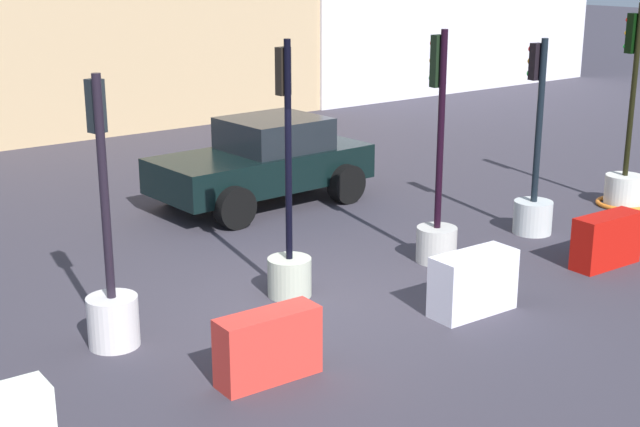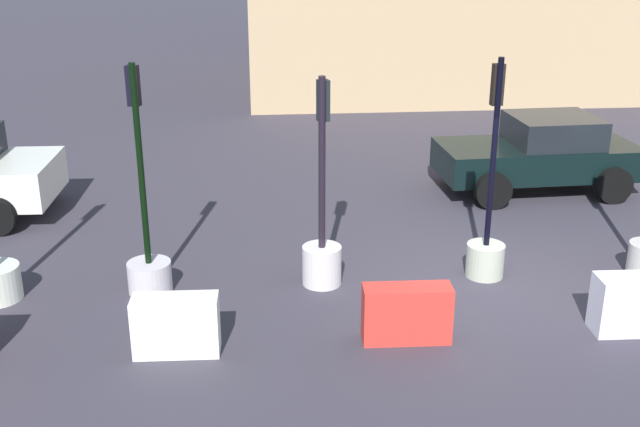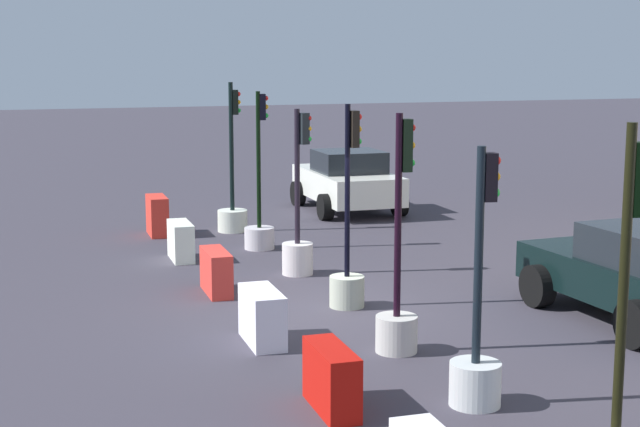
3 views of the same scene
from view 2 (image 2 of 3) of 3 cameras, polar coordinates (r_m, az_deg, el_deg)
name	(u,v)px [view 2 (image 2 of 3)]	position (r m, az deg, el deg)	size (l,w,h in m)	color
ground_plane	(491,291)	(11.73, 12.60, -5.61)	(120.00, 120.00, 0.00)	#38343E
traffic_light_1	(148,254)	(11.46, -12.68, -2.96)	(0.64, 0.64, 3.38)	silver
traffic_light_2	(322,244)	(11.42, 0.15, -2.28)	(0.59, 0.59, 3.15)	silver
traffic_light_3	(487,238)	(11.95, 12.29, -1.76)	(0.58, 0.58, 3.37)	#AFB59F
construction_barrier_1	(176,325)	(9.86, -10.66, -8.18)	(1.09, 0.43, 0.77)	white
construction_barrier_2	(407,314)	(10.04, 6.47, -7.41)	(1.16, 0.42, 0.76)	red
construction_barrier_3	(637,304)	(11.02, 22.53, -6.24)	(1.16, 0.50, 0.79)	silver
car_black_sedan	(540,154)	(16.20, 16.03, 4.30)	(4.02, 2.27, 1.54)	black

